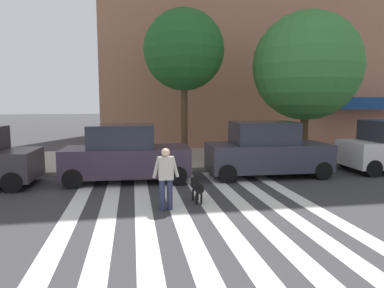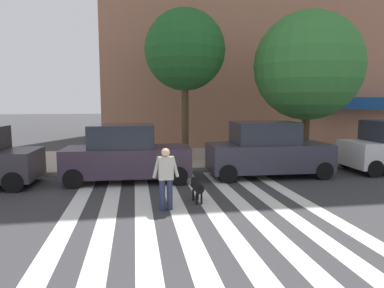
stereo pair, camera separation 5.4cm
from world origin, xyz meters
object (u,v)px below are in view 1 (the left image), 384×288
Objects in this scene: street_tree_middle at (307,66)px; dog_on_leash at (197,186)px; street_tree_nearest at (184,51)px; pedestrian_dog_walker at (166,175)px; parked_car_behind_first at (126,155)px; parked_car_third_in_line at (266,151)px.

dog_on_leash is (-5.98, -5.25, -3.96)m from street_tree_middle.
dog_on_leash is at bearing -95.38° from street_tree_nearest.
pedestrian_dog_walker is (-1.54, -7.04, -4.21)m from street_tree_nearest.
pedestrian_dog_walker is (-6.91, -5.86, -3.48)m from street_tree_middle.
parked_car_third_in_line is at bearing -0.01° from parked_car_behind_first.
parked_car_third_in_line reaches higher than pedestrian_dog_walker.
parked_car_third_in_line is 4.95m from street_tree_middle.
dog_on_leash is at bearing -137.88° from parked_car_third_in_line.
dog_on_leash is at bearing -138.73° from street_tree_middle.
dog_on_leash is at bearing 33.28° from pedestrian_dog_walker.
street_tree_nearest is 5.55m from street_tree_middle.
parked_car_behind_first reaches higher than dog_on_leash.
parked_car_third_in_line is 6.04m from street_tree_nearest.
street_tree_middle is 6.50× the size of dog_on_leash.
street_tree_middle is 8.89m from dog_on_leash.
street_tree_nearest reaches higher than dog_on_leash.
parked_car_third_in_line is 2.80× the size of pedestrian_dog_walker.
street_tree_nearest is at bearing 84.62° from dog_on_leash.
parked_car_third_in_line is 4.47× the size of dog_on_leash.
parked_car_behind_first is at bearing -126.87° from street_tree_nearest.
parked_car_behind_first is at bearing 179.99° from parked_car_third_in_line.
parked_car_behind_first is 0.65× the size of street_tree_nearest.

